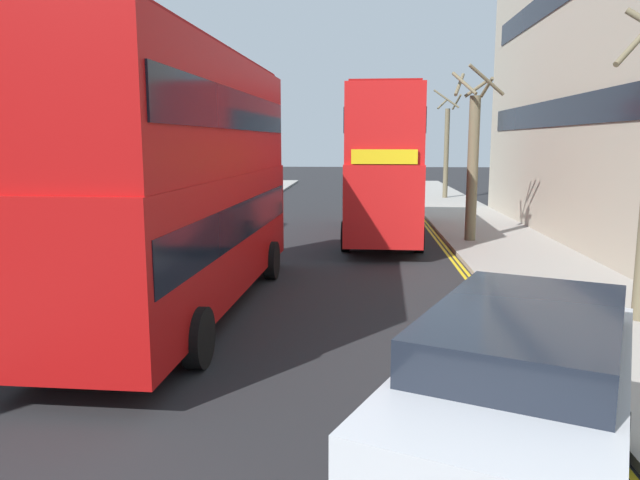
% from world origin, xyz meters
% --- Properties ---
extents(sidewalk_right, '(4.00, 80.00, 0.14)m').
position_xyz_m(sidewalk_right, '(6.50, 16.00, 0.07)').
color(sidewalk_right, '#9E9991').
rests_on(sidewalk_right, ground).
extents(sidewalk_left, '(4.00, 80.00, 0.14)m').
position_xyz_m(sidewalk_left, '(-6.50, 16.00, 0.07)').
color(sidewalk_left, '#9E9991').
rests_on(sidewalk_left, ground).
extents(kerb_line_outer, '(0.10, 56.00, 0.01)m').
position_xyz_m(kerb_line_outer, '(4.40, 14.00, 0.00)').
color(kerb_line_outer, yellow).
rests_on(kerb_line_outer, ground).
extents(kerb_line_inner, '(0.10, 56.00, 0.01)m').
position_xyz_m(kerb_line_inner, '(4.24, 14.00, 0.00)').
color(kerb_line_inner, yellow).
rests_on(kerb_line_inner, ground).
extents(double_decker_bus_away, '(3.09, 10.89, 5.64)m').
position_xyz_m(double_decker_bus_away, '(-2.50, 11.99, 3.03)').
color(double_decker_bus_away, '#B20F0F').
rests_on(double_decker_bus_away, ground).
extents(double_decker_bus_oncoming, '(3.02, 10.87, 5.64)m').
position_xyz_m(double_decker_bus_oncoming, '(2.16, 22.99, 3.03)').
color(double_decker_bus_oncoming, red).
rests_on(double_decker_bus_oncoming, ground).
extents(taxi_minivan, '(3.62, 5.16, 2.12)m').
position_xyz_m(taxi_minivan, '(2.85, 4.74, 1.07)').
color(taxi_minivan, silver).
rests_on(taxi_minivan, ground).
extents(street_tree_mid, '(1.80, 1.75, 6.23)m').
position_xyz_m(street_tree_mid, '(5.36, 21.55, 3.06)').
color(street_tree_mid, '#6B6047').
rests_on(street_tree_mid, sidewalk_right).
extents(street_tree_far, '(1.80, 1.81, 6.82)m').
position_xyz_m(street_tree_far, '(6.81, 38.87, 3.32)').
color(street_tree_far, '#6B6047').
rests_on(street_tree_far, sidewalk_right).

